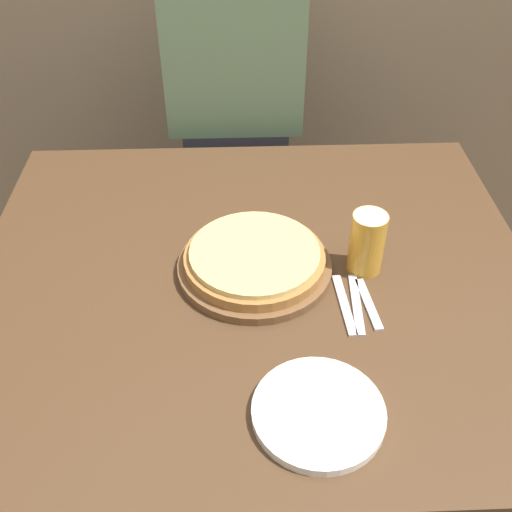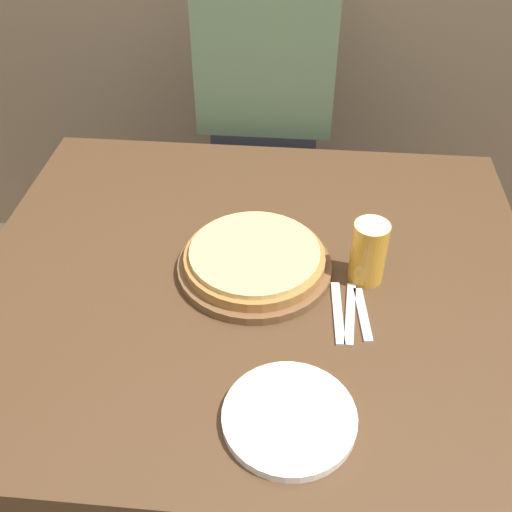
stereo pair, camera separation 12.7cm
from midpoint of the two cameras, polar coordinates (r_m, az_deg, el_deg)
name	(u,v)px [view 1 (the left image)]	position (r m, az deg, el deg)	size (l,w,h in m)	color
ground_plane	(255,465)	(1.90, -2.12, -19.38)	(12.00, 12.00, 0.00)	#473828
dining_table	(255,385)	(1.58, -2.46, -12.27)	(1.22, 1.08, 0.78)	#4C331E
pizza_on_board	(256,261)	(1.28, -2.84, -0.60)	(0.33, 0.33, 0.06)	brown
beer_glass	(367,241)	(1.27, 7.74, 1.35)	(0.07, 0.07, 0.14)	gold
dinner_plate	(318,412)	(1.04, 2.39, -14.85)	(0.23, 0.23, 0.02)	white
fork	(344,304)	(1.22, 5.47, -4.75)	(0.03, 0.17, 0.00)	silver
dinner_knife	(356,304)	(1.23, 6.63, -4.70)	(0.03, 0.17, 0.00)	silver
spoon	(369,304)	(1.23, 7.79, -4.66)	(0.03, 0.15, 0.00)	silver
diner_person	(236,150)	(1.95, -3.80, 10.00)	(0.40, 0.20, 1.35)	#33333D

